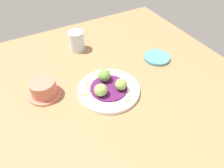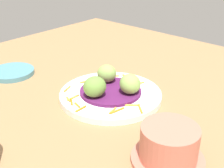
% 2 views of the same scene
% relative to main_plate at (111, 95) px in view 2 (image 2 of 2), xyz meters
% --- Properties ---
extents(table_surface, '(1.10, 1.10, 0.02)m').
position_rel_main_plate_xyz_m(table_surface, '(0.02, -0.02, -0.02)').
color(table_surface, '#936D47').
rests_on(table_surface, ground).
extents(main_plate, '(0.24, 0.24, 0.01)m').
position_rel_main_plate_xyz_m(main_plate, '(0.00, 0.00, 0.00)').
color(main_plate, white).
rests_on(main_plate, table_surface).
extents(cabbage_bed, '(0.14, 0.14, 0.01)m').
position_rel_main_plate_xyz_m(cabbage_bed, '(-0.00, 0.00, 0.01)').
color(cabbage_bed, '#51194C').
rests_on(cabbage_bed, main_plate).
extents(carrot_garnish, '(0.21, 0.21, 0.00)m').
position_rel_main_plate_xyz_m(carrot_garnish, '(0.03, 0.00, 0.01)').
color(carrot_garnish, orange).
rests_on(carrot_garnish, main_plate).
extents(guac_scoop_left, '(0.06, 0.06, 0.05)m').
position_rel_main_plate_xyz_m(guac_scoop_left, '(0.05, -0.01, 0.04)').
color(guac_scoop_left, olive).
rests_on(guac_scoop_left, cabbage_bed).
extents(guac_scoop_center, '(0.07, 0.07, 0.04)m').
position_rel_main_plate_xyz_m(guac_scoop_center, '(-0.02, 0.04, 0.04)').
color(guac_scoop_center, '#84A851').
rests_on(guac_scoop_center, cabbage_bed).
extents(guac_scoop_right, '(0.06, 0.06, 0.04)m').
position_rel_main_plate_xyz_m(guac_scoop_right, '(-0.03, -0.04, 0.04)').
color(guac_scoop_right, '#84A851').
rests_on(guac_scoop_right, cabbage_bed).
extents(side_plate_small, '(0.12, 0.12, 0.01)m').
position_rel_main_plate_xyz_m(side_plate_small, '(0.08, -0.29, -0.00)').
color(side_plate_small, teal).
rests_on(side_plate_small, table_surface).
extents(terracotta_bowl, '(0.12, 0.12, 0.07)m').
position_rel_main_plate_xyz_m(terracotta_bowl, '(0.10, 0.22, 0.02)').
color(terracotta_bowl, '#C66B56').
rests_on(terracotta_bowl, table_surface).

